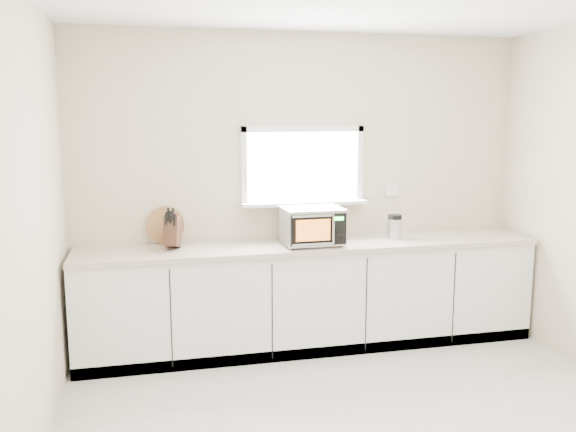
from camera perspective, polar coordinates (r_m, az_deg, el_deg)
name	(u,v)px	position (r m, az deg, el deg)	size (l,w,h in m)	color
back_wall	(302,187)	(5.41, 1.35, 2.72)	(4.00, 0.17, 2.70)	beige
cabinets	(310,297)	(5.32, 2.11, -7.58)	(3.92, 0.60, 0.88)	white
countertop	(311,245)	(5.19, 2.17, -2.76)	(3.92, 0.64, 0.04)	#C1AF9F
microwave	(312,225)	(5.09, 2.30, -0.88)	(0.49, 0.41, 0.31)	black
knife_block	(172,231)	(5.03, -10.77, -1.37)	(0.17, 0.26, 0.34)	#472A19
cutting_board	(165,225)	(5.23, -11.43, -0.86)	(0.32, 0.32, 0.02)	olive
coffee_grinder	(394,227)	(5.43, 9.93, -0.98)	(0.13, 0.13, 0.22)	#BBBDC3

